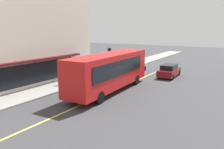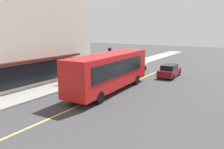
# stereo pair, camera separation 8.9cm
# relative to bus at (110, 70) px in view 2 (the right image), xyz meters

# --- Properties ---
(ground) EXTENTS (120.00, 120.00, 0.00)m
(ground) POSITION_rel_bus_xyz_m (-1.06, -0.21, -1.99)
(ground) COLOR #38383A
(sidewalk) EXTENTS (80.00, 3.11, 0.15)m
(sidewalk) POSITION_rel_bus_xyz_m (-1.06, 5.21, -1.91)
(sidewalk) COLOR gray
(sidewalk) RESTS_ON ground
(lane_centre_stripe) EXTENTS (36.00, 0.16, 0.01)m
(lane_centre_stripe) POSITION_rel_bus_xyz_m (-1.06, -0.21, -1.98)
(lane_centre_stripe) COLOR #D8D14C
(lane_centre_stripe) RESTS_ON ground
(bus) EXTENTS (11.22, 2.95, 3.50)m
(bus) POSITION_rel_bus_xyz_m (0.00, 0.00, 0.00)
(bus) COLOR red
(bus) RESTS_ON ground
(traffic_light) EXTENTS (0.30, 0.52, 3.20)m
(traffic_light) POSITION_rel_bus_xyz_m (6.81, 4.38, 0.55)
(traffic_light) COLOR #2D2D33
(traffic_light) RESTS_ON sidewalk
(car_silver) EXTENTS (4.32, 1.90, 1.52)m
(car_silver) POSITION_rel_bus_xyz_m (9.79, 2.31, -1.24)
(car_silver) COLOR #B7BABF
(car_silver) RESTS_ON ground
(car_maroon) EXTENTS (4.36, 1.98, 1.52)m
(car_maroon) POSITION_rel_bus_xyz_m (9.07, -2.70, -1.24)
(car_maroon) COLOR maroon
(car_maroon) RESTS_ON ground
(pedestrian_near_storefront) EXTENTS (0.34, 0.34, 1.65)m
(pedestrian_near_storefront) POSITION_rel_bus_xyz_m (-1.01, 5.06, -0.85)
(pedestrian_near_storefront) COLOR black
(pedestrian_near_storefront) RESTS_ON sidewalk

